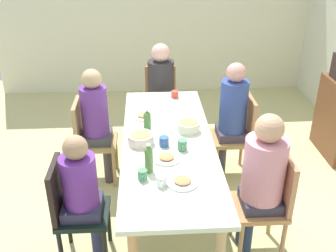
% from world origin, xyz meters
% --- Properties ---
extents(ground_plane, '(7.33, 7.33, 0.00)m').
position_xyz_m(ground_plane, '(0.00, 0.00, 0.00)').
color(ground_plane, '#C1BE82').
extents(wall_left, '(0.12, 4.95, 2.60)m').
position_xyz_m(wall_left, '(-3.11, 0.00, 1.30)').
color(wall_left, beige).
rests_on(wall_left, ground_plane).
extents(dining_table, '(2.28, 0.80, 0.75)m').
position_xyz_m(dining_table, '(0.00, 0.00, 0.67)').
color(dining_table, silver).
rests_on(dining_table, ground_plane).
extents(chair_0, '(0.40, 0.40, 0.90)m').
position_xyz_m(chair_0, '(0.57, -0.78, 0.51)').
color(chair_0, black).
rests_on(chair_0, ground_plane).
extents(person_0, '(0.30, 0.30, 1.14)m').
position_xyz_m(person_0, '(0.57, -0.69, 0.67)').
color(person_0, '#252950').
rests_on(person_0, ground_plane).
extents(chair_1, '(0.40, 0.40, 0.90)m').
position_xyz_m(chair_1, '(-0.57, -0.78, 0.51)').
color(chair_1, '#A38750').
rests_on(chair_1, ground_plane).
extents(person_1, '(0.30, 0.30, 1.24)m').
position_xyz_m(person_1, '(-0.57, -0.69, 0.73)').
color(person_1, '#384240').
rests_on(person_1, ground_plane).
extents(chair_2, '(0.40, 0.40, 0.90)m').
position_xyz_m(chair_2, '(-0.57, 0.78, 0.51)').
color(chair_2, '#A3814C').
rests_on(chair_2, ground_plane).
extents(person_2, '(0.30, 0.30, 1.27)m').
position_xyz_m(person_2, '(-0.57, 0.69, 0.75)').
color(person_2, '#3C3842').
rests_on(person_2, ground_plane).
extents(chair_3, '(0.40, 0.40, 0.90)m').
position_xyz_m(chair_3, '(0.57, 0.78, 0.51)').
color(chair_3, '#B17F4C').
rests_on(chair_3, ground_plane).
extents(person_3, '(0.33, 0.33, 1.26)m').
position_xyz_m(person_3, '(0.57, 0.69, 0.76)').
color(person_3, navy).
rests_on(person_3, ground_plane).
extents(chair_4, '(0.40, 0.40, 0.90)m').
position_xyz_m(chair_4, '(-1.52, 0.00, 0.51)').
color(chair_4, '#AF7A4D').
rests_on(chair_4, ground_plane).
extents(person_4, '(0.31, 0.31, 1.23)m').
position_xyz_m(person_4, '(-1.43, 0.00, 0.74)').
color(person_4, '#3E3642').
rests_on(person_4, ground_plane).
extents(plate_0, '(0.23, 0.23, 0.04)m').
position_xyz_m(plate_0, '(0.31, -0.03, 0.77)').
color(plate_0, silver).
rests_on(plate_0, dining_table).
extents(plate_1, '(0.22, 0.22, 0.04)m').
position_xyz_m(plate_1, '(-0.50, -0.21, 0.77)').
color(plate_1, white).
rests_on(plate_1, dining_table).
extents(plate_2, '(0.23, 0.23, 0.04)m').
position_xyz_m(plate_2, '(0.65, 0.07, 0.77)').
color(plate_2, white).
rests_on(plate_2, dining_table).
extents(bowl_0, '(0.21, 0.21, 0.11)m').
position_xyz_m(bowl_0, '(-0.18, 0.20, 0.81)').
color(bowl_0, beige).
rests_on(bowl_0, dining_table).
extents(bowl_1, '(0.23, 0.23, 0.11)m').
position_xyz_m(bowl_1, '(0.03, -0.24, 0.81)').
color(bowl_1, beige).
rests_on(bowl_1, dining_table).
extents(cup_0, '(0.12, 0.08, 0.09)m').
position_xyz_m(cup_0, '(0.16, 0.11, 0.80)').
color(cup_0, '#509167').
rests_on(cup_0, dining_table).
extents(cup_1, '(0.11, 0.08, 0.08)m').
position_xyz_m(cup_1, '(0.66, -0.09, 0.79)').
color(cup_1, white).
rests_on(cup_1, dining_table).
extents(cup_2, '(0.12, 0.08, 0.07)m').
position_xyz_m(cup_2, '(-0.98, 0.13, 0.79)').
color(cup_2, '#D04938').
rests_on(cup_2, dining_table).
extents(cup_3, '(0.12, 0.08, 0.09)m').
position_xyz_m(cup_3, '(0.08, -0.04, 0.80)').
color(cup_3, '#365E9F').
rests_on(cup_3, dining_table).
extents(cup_4, '(0.11, 0.07, 0.08)m').
position_xyz_m(cup_4, '(0.58, -0.23, 0.79)').
color(cup_4, '#4C925D').
rests_on(cup_4, dining_table).
extents(bottle_0, '(0.06, 0.06, 0.24)m').
position_xyz_m(bottle_0, '(0.47, -0.18, 0.87)').
color(bottle_0, '#507B39').
rests_on(bottle_0, dining_table).
extents(bottle_1, '(0.07, 0.07, 0.25)m').
position_xyz_m(bottle_1, '(-0.15, -0.18, 0.87)').
color(bottle_1, '#458140').
rests_on(bottle_1, dining_table).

